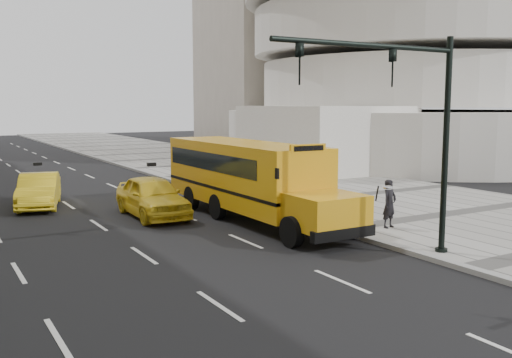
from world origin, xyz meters
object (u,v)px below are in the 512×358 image
taxi_far (39,191)px  traffic_signal (412,119)px  school_bus (246,174)px  taxi_near (152,196)px  pedestrian (390,204)px

taxi_far → traffic_signal: 16.78m
school_bus → taxi_near: size_ratio=2.40×
taxi_near → taxi_far: (-3.56, 4.50, -0.08)m
taxi_near → taxi_far: taxi_near is taller
taxi_far → pedestrian: bearing=-34.6°
school_bus → traffic_signal: bearing=-85.1°
pedestrian → taxi_far: bearing=119.4°
pedestrian → taxi_near: bearing=120.9°
pedestrian → traffic_signal: traffic_signal is taller
school_bus → taxi_far: size_ratio=2.56×
taxi_near → traffic_signal: bearing=-68.2°
taxi_far → traffic_signal: size_ratio=0.70×
taxi_far → traffic_signal: (7.40, -14.68, 3.35)m
taxi_near → traffic_signal: 11.36m
taxi_near → traffic_signal: (3.84, -10.18, 3.27)m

